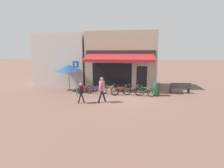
# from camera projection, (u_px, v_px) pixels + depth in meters

# --- Properties ---
(ground_plane) EXTENTS (160.00, 160.00, 0.00)m
(ground_plane) POSITION_uv_depth(u_px,v_px,m) (125.00, 98.00, 12.65)
(ground_plane) COLOR brown
(shop_front) EXTENTS (6.45, 4.67, 5.15)m
(shop_front) POSITION_uv_depth(u_px,v_px,m) (121.00, 60.00, 16.78)
(shop_front) COLOR tan
(shop_front) RESTS_ON ground_plane
(neighbour_building) EXTENTS (5.03, 4.00, 5.06)m
(neighbour_building) POSITION_uv_depth(u_px,v_px,m) (65.00, 60.00, 18.17)
(neighbour_building) COLOR beige
(neighbour_building) RESTS_ON ground_plane
(bike_rack_rail) EXTENTS (4.29, 0.04, 0.57)m
(bike_rack_rail) POSITION_uv_depth(u_px,v_px,m) (121.00, 88.00, 13.72)
(bike_rack_rail) COLOR #47494F
(bike_rack_rail) RESTS_ON ground_plane
(bicycle_purple) EXTENTS (1.76, 0.52, 0.79)m
(bicycle_purple) POSITION_uv_depth(u_px,v_px,m) (97.00, 90.00, 13.90)
(bicycle_purple) COLOR black
(bicycle_purple) RESTS_ON ground_plane
(bicycle_orange) EXTENTS (1.62, 0.58, 0.80)m
(bicycle_orange) POSITION_uv_depth(u_px,v_px,m) (109.00, 90.00, 13.80)
(bicycle_orange) COLOR black
(bicycle_orange) RESTS_ON ground_plane
(bicycle_red) EXTENTS (1.58, 0.78, 0.82)m
(bicycle_red) POSITION_uv_depth(u_px,v_px,m) (121.00, 91.00, 13.46)
(bicycle_red) COLOR black
(bicycle_red) RESTS_ON ground_plane
(bicycle_black) EXTENTS (1.74, 0.65, 0.90)m
(bicycle_black) POSITION_uv_depth(u_px,v_px,m) (133.00, 91.00, 13.33)
(bicycle_black) COLOR black
(bicycle_black) RESTS_ON ground_plane
(bicycle_green) EXTENTS (1.60, 0.86, 0.80)m
(bicycle_green) POSITION_uv_depth(u_px,v_px,m) (144.00, 91.00, 13.29)
(bicycle_green) COLOR black
(bicycle_green) RESTS_ON ground_plane
(pedestrian_adult) EXTENTS (0.54, 0.66, 1.68)m
(pedestrian_adult) POSITION_uv_depth(u_px,v_px,m) (102.00, 87.00, 11.45)
(pedestrian_adult) COLOR black
(pedestrian_adult) RESTS_ON ground_plane
(pedestrian_child) EXTENTS (0.52, 0.52, 1.33)m
(pedestrian_child) POSITION_uv_depth(u_px,v_px,m) (81.00, 91.00, 11.28)
(pedestrian_child) COLOR black
(pedestrian_child) RESTS_ON ground_plane
(litter_bin) EXTENTS (0.55, 0.55, 1.10)m
(litter_bin) POSITION_uv_depth(u_px,v_px,m) (156.00, 89.00, 13.32)
(litter_bin) COLOR #23472D
(litter_bin) RESTS_ON ground_plane
(parking_sign) EXTENTS (0.44, 0.07, 2.70)m
(parking_sign) POSITION_uv_depth(u_px,v_px,m) (76.00, 75.00, 12.69)
(parking_sign) COLOR slate
(parking_sign) RESTS_ON ground_plane
(cafe_parasol) EXTENTS (2.44, 2.44, 2.24)m
(cafe_parasol) POSITION_uv_depth(u_px,v_px,m) (69.00, 68.00, 15.04)
(cafe_parasol) COLOR #4C3D2D
(cafe_parasol) RESTS_ON ground_plane
(park_bench) EXTENTS (1.63, 0.58, 0.87)m
(park_bench) POSITION_uv_depth(u_px,v_px,m) (180.00, 88.00, 14.16)
(park_bench) COLOR #38383D
(park_bench) RESTS_ON ground_plane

